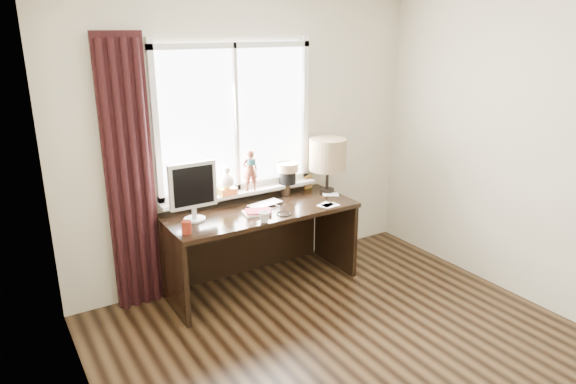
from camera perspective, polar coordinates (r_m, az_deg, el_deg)
floor at (r=3.76m, az=11.40°, el=-19.76°), size 3.50×4.00×0.00m
wall_back at (r=4.72m, az=-4.29°, el=5.96°), size 3.50×0.00×2.60m
wall_left at (r=2.35m, az=-19.81°, el=-7.78°), size 0.00×4.00×2.60m
wall_right at (r=4.52m, az=29.04°, el=3.16°), size 0.00×4.00×2.60m
laptop at (r=4.58m, az=-2.55°, el=-1.38°), size 0.36×0.26×0.03m
mug at (r=4.19m, az=-2.66°, el=-2.76°), size 0.12×0.12×0.09m
red_cup at (r=4.04m, az=-11.20°, el=-3.87°), size 0.08×0.08×0.10m
window at (r=4.61m, az=-5.69°, el=5.62°), size 1.52×0.23×1.40m
curtain at (r=4.29m, az=-17.15°, el=1.42°), size 0.38×0.09×2.25m
desk at (r=4.68m, az=-3.60°, el=-4.32°), size 1.70×0.70×0.75m
monitor at (r=4.23m, az=-10.53°, el=0.44°), size 0.40×0.18×0.49m
notebook_stack at (r=4.39m, az=-3.43°, el=-2.24°), size 0.26×0.21×0.03m
brush_holder at (r=4.87m, az=-0.26°, el=0.43°), size 0.09×0.09×0.25m
icon_frame at (r=5.06m, az=2.26°, el=1.12°), size 0.10×0.04×0.13m
table_lamp at (r=4.88m, az=4.44°, el=4.10°), size 0.35×0.35×0.52m
loose_papers at (r=4.71m, az=4.58°, el=-1.04°), size 0.40×0.40×0.00m
desk_cables at (r=4.56m, az=-1.13°, el=-1.57°), size 0.33×0.53×0.01m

